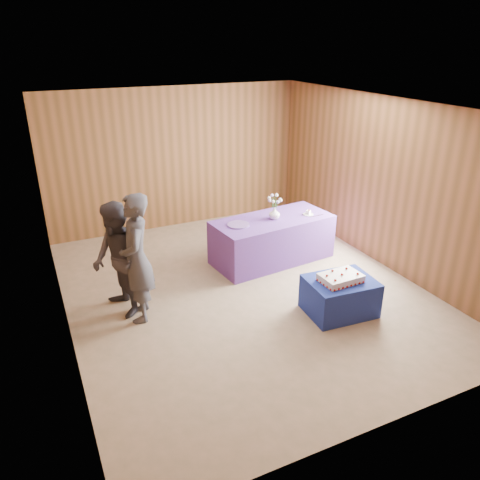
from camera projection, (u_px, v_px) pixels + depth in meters
ground at (243, 290)px, 7.07m from camera, size 6.00×6.00×0.00m
room_shell at (243, 174)px, 6.34m from camera, size 5.04×6.04×2.72m
cake_table at (340, 296)px, 6.42m from camera, size 0.95×0.77×0.50m
serving_table at (272, 239)px, 7.88m from camera, size 2.08×1.11×0.75m
sheet_cake at (341, 278)px, 6.27m from camera, size 0.59×0.41×0.13m
vase at (274, 213)px, 7.69m from camera, size 0.21×0.21×0.19m
flower_spray at (275, 199)px, 7.59m from camera, size 0.25×0.25×0.19m
platter at (238, 225)px, 7.46m from camera, size 0.39×0.39×0.02m
plate at (308, 214)px, 7.90m from camera, size 0.23×0.23×0.01m
cake_slice at (308, 212)px, 7.89m from camera, size 0.10×0.10×0.09m
knife at (317, 216)px, 7.85m from camera, size 0.26×0.04×0.00m
guest_left at (137, 259)px, 6.06m from camera, size 0.56×0.72×1.75m
guest_right at (118, 260)px, 6.20m from camera, size 0.73×0.87×1.59m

